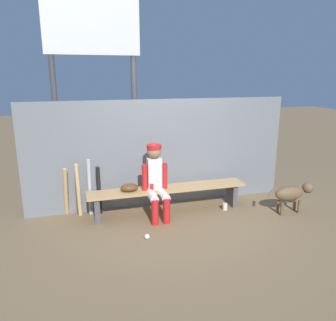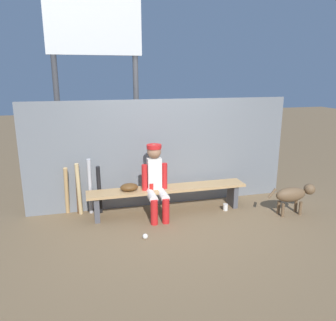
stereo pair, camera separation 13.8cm
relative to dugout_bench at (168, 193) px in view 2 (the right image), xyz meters
The scene contains 15 objects.
ground_plane 0.34m from the dugout_bench, ahead, with size 30.00×30.00×0.00m, color brown.
chainlink_fence 0.70m from the dugout_bench, 90.00° to the left, with size 4.48×0.03×1.81m, color slate.
dugout_bench is the anchor object (origin of this frame).
player_seated 0.37m from the dugout_bench, 154.26° to the right, with size 0.41×0.55×1.15m.
baseball_glove 0.64m from the dugout_bench, behind, with size 0.28×0.20×0.12m, color #593819.
bat_aluminum_black 1.10m from the dugout_bench, 168.02° to the left, with size 0.06×0.06×0.81m, color black.
bat_aluminum_silver 1.25m from the dugout_bench, 167.95° to the left, with size 0.06×0.06×0.92m, color #B7B7BC.
bat_wood_natural 1.42m from the dugout_bench, behind, with size 0.06×0.06×0.88m, color tan.
bat_wood_dark 1.44m from the dugout_bench, 167.67° to the left, with size 0.06×0.06×0.85m, color brown.
bat_wood_tan 1.61m from the dugout_bench, 168.88° to the left, with size 0.06×0.06×0.82m, color tan.
baseball 1.01m from the dugout_bench, 123.68° to the right, with size 0.07×0.07×0.07m, color white.
cup_on_ground 1.00m from the dugout_bench, ahead, with size 0.08×0.08×0.11m, color silver.
cup_on_bench 0.32m from the dugout_bench, behind, with size 0.08×0.08×0.11m, color red.
scoreboard 2.77m from the dugout_bench, 123.89° to the left, with size 1.93×0.27×3.71m.
dog 2.02m from the dugout_bench, 16.35° to the right, with size 0.84×0.20×0.49m.
Camera 2 is at (-1.27, -4.88, 2.20)m, focal length 35.36 mm.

